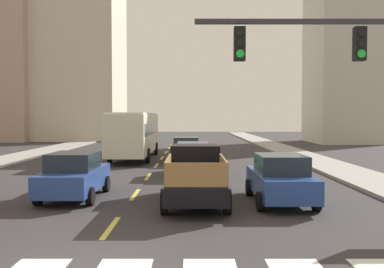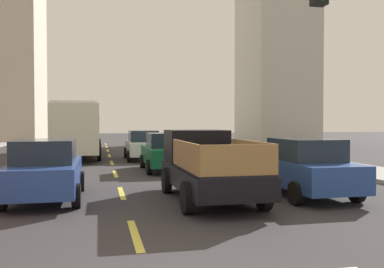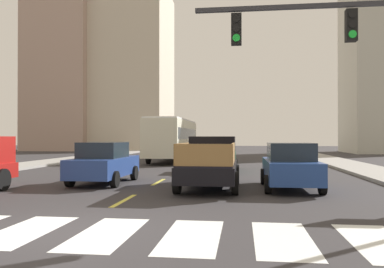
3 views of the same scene
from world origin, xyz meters
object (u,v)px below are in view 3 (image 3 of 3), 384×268
(city_bus, at_px, (173,137))
(pickup_stakebed, at_px, (211,163))
(sedan_near_left, at_px, (290,166))
(sedan_near_right, at_px, (104,163))
(sedan_mid, at_px, (219,156))
(sedan_far, at_px, (218,152))

(city_bus, bearing_deg, pickup_stakebed, -73.28)
(pickup_stakebed, relative_size, sedan_near_left, 1.18)
(sedan_near_right, xyz_separation_m, sedan_near_left, (7.50, -0.89, 0.00))
(sedan_near_right, xyz_separation_m, sedan_mid, (4.44, 6.40, 0.00))
(pickup_stakebed, bearing_deg, sedan_mid, 92.27)
(sedan_mid, xyz_separation_m, sedan_near_left, (3.06, -7.29, 0.00))
(sedan_near_right, relative_size, sedan_near_left, 1.00)
(sedan_far, bearing_deg, city_bus, 142.73)
(sedan_mid, bearing_deg, sedan_far, 91.91)
(sedan_mid, bearing_deg, sedan_near_left, -69.52)
(sedan_far, distance_m, sedan_near_left, 13.57)
(city_bus, relative_size, sedan_mid, 2.45)
(sedan_near_right, bearing_deg, sedan_mid, 53.70)
(city_bus, distance_m, sedan_near_right, 15.02)
(city_bus, height_order, sedan_mid, city_bus)
(sedan_mid, distance_m, sedan_near_left, 7.91)
(pickup_stakebed, height_order, sedan_near_left, pickup_stakebed)
(sedan_mid, height_order, sedan_near_left, same)
(city_bus, xyz_separation_m, sedan_mid, (4.19, -8.58, -1.09))
(city_bus, bearing_deg, sedan_near_left, -63.97)
(pickup_stakebed, xyz_separation_m, sedan_near_right, (-4.51, 0.68, -0.08))
(sedan_near_right, height_order, sedan_mid, same)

